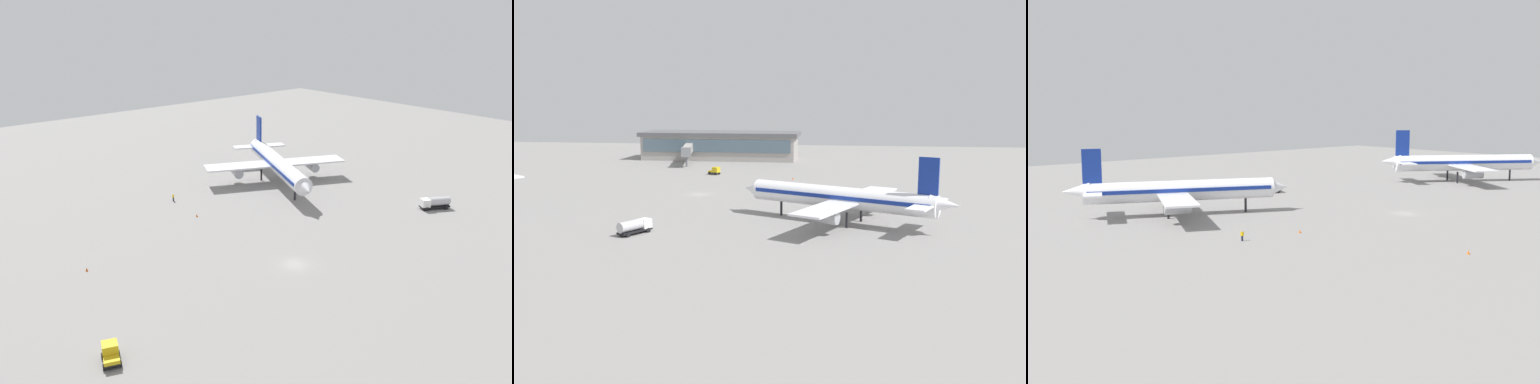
% 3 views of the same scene
% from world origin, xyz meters
% --- Properties ---
extents(ground, '(288.00, 288.00, 0.00)m').
position_xyz_m(ground, '(0.00, 0.00, 0.00)').
color(ground, gray).
extents(terminal_building, '(58.62, 18.44, 10.20)m').
position_xyz_m(terminal_building, '(11.70, -77.94, 5.20)').
color(terminal_building, '#9E9993').
rests_on(terminal_building, ground).
extents(airplane_at_gate, '(40.79, 33.83, 13.20)m').
position_xyz_m(airplane_at_gate, '(-34.61, 27.48, 4.80)').
color(airplane_at_gate, white).
rests_on(airplane_at_gate, ground).
extents(fuel_truck, '(4.75, 6.42, 2.50)m').
position_xyz_m(fuel_truck, '(0.53, 40.91, 1.39)').
color(fuel_truck, black).
rests_on(fuel_truck, ground).
extents(baggage_tug, '(3.66, 3.13, 2.30)m').
position_xyz_m(baggage_tug, '(4.08, -34.95, 1.16)').
color(baggage_tug, black).
rests_on(baggage_tug, ground).
extents(ground_crew_worker, '(0.55, 0.48, 1.67)m').
position_xyz_m(ground_crew_worker, '(-39.41, 0.97, 0.85)').
color(ground_crew_worker, '#1E2338').
rests_on(ground_crew_worker, ground).
extents(jet_bridge, '(7.35, 21.42, 6.74)m').
position_xyz_m(jet_bridge, '(19.09, -58.57, 5.14)').
color(jet_bridge, '#9E9993').
rests_on(jet_bridge, ground).
extents(safety_cone_near_gate, '(0.44, 0.44, 0.60)m').
position_xyz_m(safety_cone_near_gate, '(-28.30, -0.35, 0.30)').
color(safety_cone_near_gate, '#EA590C').
rests_on(safety_cone_near_gate, ground).
extents(safety_cone_mid_apron, '(0.44, 0.44, 0.60)m').
position_xyz_m(safety_cone_mid_apron, '(-20.19, -27.46, 0.30)').
color(safety_cone_mid_apron, '#EA590C').
rests_on(safety_cone_mid_apron, ground).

